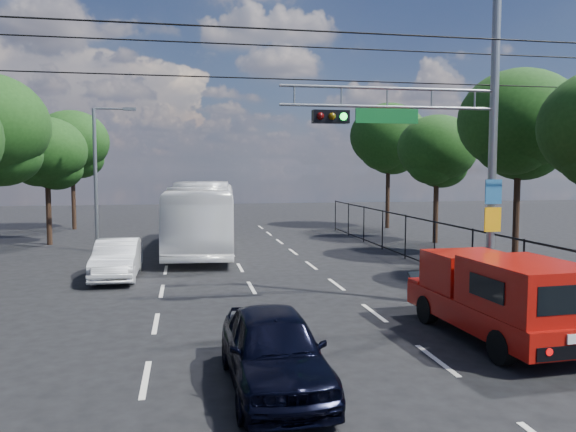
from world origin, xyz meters
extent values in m
cube|color=beige|center=(-3.00, 4.00, 0.01)|extent=(0.12, 2.00, 0.01)
cube|color=beige|center=(-3.00, 8.00, 0.01)|extent=(0.12, 2.00, 0.01)
cube|color=beige|center=(-3.00, 12.00, 0.01)|extent=(0.12, 2.00, 0.01)
cube|color=beige|center=(-3.00, 16.00, 0.01)|extent=(0.12, 2.00, 0.01)
cube|color=beige|center=(-3.00, 20.00, 0.01)|extent=(0.12, 2.00, 0.01)
cube|color=beige|center=(-3.00, 24.00, 0.01)|extent=(0.12, 2.00, 0.01)
cube|color=beige|center=(-3.00, 28.00, 0.01)|extent=(0.12, 2.00, 0.01)
cube|color=beige|center=(-3.00, 32.00, 0.01)|extent=(0.12, 2.00, 0.01)
cube|color=beige|center=(0.00, 4.00, 0.01)|extent=(0.12, 2.00, 0.01)
cube|color=beige|center=(0.00, 8.00, 0.01)|extent=(0.12, 2.00, 0.01)
cube|color=beige|center=(0.00, 12.00, 0.01)|extent=(0.12, 2.00, 0.01)
cube|color=beige|center=(0.00, 16.00, 0.01)|extent=(0.12, 2.00, 0.01)
cube|color=beige|center=(0.00, 20.00, 0.01)|extent=(0.12, 2.00, 0.01)
cube|color=beige|center=(0.00, 24.00, 0.01)|extent=(0.12, 2.00, 0.01)
cube|color=beige|center=(0.00, 28.00, 0.01)|extent=(0.12, 2.00, 0.01)
cube|color=beige|center=(0.00, 32.00, 0.01)|extent=(0.12, 2.00, 0.01)
cube|color=beige|center=(3.00, 4.00, 0.01)|extent=(0.12, 2.00, 0.01)
cube|color=beige|center=(3.00, 8.00, 0.01)|extent=(0.12, 2.00, 0.01)
cube|color=beige|center=(3.00, 12.00, 0.01)|extent=(0.12, 2.00, 0.01)
cube|color=beige|center=(3.00, 16.00, 0.01)|extent=(0.12, 2.00, 0.01)
cube|color=beige|center=(3.00, 20.00, 0.01)|extent=(0.12, 2.00, 0.01)
cube|color=beige|center=(3.00, 24.00, 0.01)|extent=(0.12, 2.00, 0.01)
cube|color=beige|center=(3.00, 28.00, 0.01)|extent=(0.12, 2.00, 0.01)
cube|color=beige|center=(3.00, 32.00, 0.01)|extent=(0.12, 2.00, 0.01)
cylinder|color=slate|center=(6.50, 8.00, 4.75)|extent=(0.24, 0.24, 9.50)
cylinder|color=slate|center=(3.40, 8.00, 6.25)|extent=(6.20, 0.08, 0.08)
cylinder|color=slate|center=(3.40, 8.00, 5.75)|extent=(6.20, 0.08, 0.08)
cube|color=black|center=(1.70, 8.00, 5.45)|extent=(1.00, 0.28, 0.35)
sphere|color=#3F0505|center=(1.38, 7.85, 5.45)|extent=(0.20, 0.20, 0.20)
sphere|color=#4C3805|center=(1.70, 7.85, 5.45)|extent=(0.20, 0.20, 0.20)
sphere|color=#0CE533|center=(2.02, 7.85, 5.45)|extent=(0.20, 0.20, 0.20)
cube|color=#0C5821|center=(3.30, 8.00, 5.50)|extent=(1.80, 0.05, 0.40)
cube|color=#2265A1|center=(6.48, 7.86, 3.40)|extent=(0.50, 0.04, 0.70)
cube|color=#FEB00D|center=(6.48, 7.86, 2.60)|extent=(0.50, 0.04, 0.70)
cylinder|color=slate|center=(5.90, 8.00, 6.00)|extent=(0.05, 0.05, 0.50)
cylinder|color=slate|center=(4.60, 8.00, 6.00)|extent=(0.05, 0.05, 0.50)
cylinder|color=slate|center=(3.30, 8.00, 6.00)|extent=(0.05, 0.05, 0.50)
cylinder|color=slate|center=(2.00, 8.00, 6.00)|extent=(0.05, 0.05, 0.50)
cylinder|color=slate|center=(0.70, 8.00, 6.00)|extent=(0.05, 0.05, 0.50)
cylinder|color=slate|center=(-6.50, 22.00, 3.50)|extent=(0.18, 0.18, 7.00)
cylinder|color=slate|center=(-5.70, 22.00, 7.00)|extent=(1.60, 0.09, 0.09)
cube|color=slate|center=(-4.80, 22.00, 7.00)|extent=(0.60, 0.22, 0.15)
cylinder|color=black|center=(0.00, 6.00, 7.20)|extent=(22.00, 0.04, 0.04)
cylinder|color=black|center=(0.00, 9.50, 7.60)|extent=(22.00, 0.04, 0.04)
cylinder|color=black|center=(0.00, 11.00, 6.90)|extent=(22.00, 0.04, 0.04)
cube|color=black|center=(7.60, 12.00, 1.95)|extent=(0.04, 34.00, 0.06)
cube|color=black|center=(7.60, 12.00, 0.15)|extent=(0.04, 34.00, 0.06)
cylinder|color=black|center=(7.60, 8.00, 1.00)|extent=(0.06, 0.06, 2.00)
cylinder|color=black|center=(7.60, 11.00, 1.00)|extent=(0.06, 0.06, 2.00)
cylinder|color=black|center=(7.60, 14.00, 1.00)|extent=(0.06, 0.06, 2.00)
cylinder|color=black|center=(7.60, 17.00, 1.00)|extent=(0.06, 0.06, 2.00)
cylinder|color=black|center=(7.60, 20.00, 1.00)|extent=(0.06, 0.06, 2.00)
cylinder|color=black|center=(7.60, 23.00, 1.00)|extent=(0.06, 0.06, 2.00)
cylinder|color=black|center=(7.60, 26.00, 1.00)|extent=(0.06, 0.06, 2.00)
cylinder|color=black|center=(7.60, 29.00, 1.00)|extent=(0.06, 0.06, 2.00)
cylinder|color=black|center=(11.80, 15.00, 2.38)|extent=(0.28, 0.28, 4.76)
ellipsoid|color=black|center=(11.80, 15.00, 6.12)|extent=(5.10, 5.10, 4.33)
ellipsoid|color=black|center=(12.20, 15.30, 4.93)|extent=(3.40, 3.40, 2.72)
ellipsoid|color=black|center=(11.45, 14.80, 5.10)|extent=(3.23, 3.23, 2.58)
cylinder|color=black|center=(11.40, 22.00, 2.02)|extent=(0.28, 0.28, 4.03)
ellipsoid|color=black|center=(11.40, 22.00, 5.18)|extent=(4.32, 4.32, 3.67)
ellipsoid|color=black|center=(11.80, 22.30, 4.18)|extent=(2.88, 2.88, 2.30)
ellipsoid|color=black|center=(11.05, 21.80, 4.32)|extent=(2.74, 2.74, 2.19)
cylinder|color=black|center=(11.60, 30.00, 2.46)|extent=(0.28, 0.28, 4.93)
ellipsoid|color=black|center=(11.60, 30.00, 6.34)|extent=(5.28, 5.28, 4.49)
ellipsoid|color=black|center=(12.00, 30.30, 5.10)|extent=(3.52, 3.52, 2.82)
ellipsoid|color=black|center=(11.25, 29.80, 5.28)|extent=(3.34, 3.34, 2.68)
ellipsoid|color=black|center=(-9.40, 17.30, 4.64)|extent=(3.20, 3.20, 2.56)
cylinder|color=black|center=(-9.40, 25.00, 1.96)|extent=(0.28, 0.28, 3.92)
ellipsoid|color=black|center=(-9.40, 25.00, 5.04)|extent=(4.20, 4.20, 3.57)
ellipsoid|color=black|center=(-9.00, 25.30, 4.06)|extent=(2.80, 2.80, 2.24)
ellipsoid|color=black|center=(-9.75, 24.80, 4.20)|extent=(2.66, 2.66, 2.13)
cylinder|color=black|center=(-9.60, 33.00, 2.30)|extent=(0.28, 0.28, 4.59)
ellipsoid|color=black|center=(-9.60, 33.00, 5.90)|extent=(4.92, 4.92, 4.18)
ellipsoid|color=black|center=(-9.20, 33.30, 4.76)|extent=(3.28, 3.28, 2.62)
ellipsoid|color=black|center=(-9.95, 32.80, 4.92)|extent=(3.12, 3.12, 2.49)
cylinder|color=black|center=(4.03, 6.74, 0.37)|extent=(0.31, 0.75, 0.73)
cylinder|color=black|center=(5.80, 6.83, 0.37)|extent=(0.31, 0.75, 0.73)
cylinder|color=black|center=(4.20, 3.49, 0.37)|extent=(0.31, 0.75, 0.73)
cylinder|color=black|center=(5.97, 3.59, 0.37)|extent=(0.31, 0.75, 0.73)
cube|color=maroon|center=(5.00, 5.16, 0.65)|extent=(2.26, 5.34, 0.59)
cube|color=maroon|center=(4.88, 7.52, 0.73)|extent=(1.97, 0.68, 0.58)
cube|color=black|center=(4.86, 7.80, 1.00)|extent=(1.80, 0.52, 0.32)
cube|color=maroon|center=(4.94, 6.37, 1.42)|extent=(1.97, 1.72, 1.00)
cube|color=black|center=(4.98, 5.58, 1.47)|extent=(1.63, 0.14, 0.58)
cube|color=maroon|center=(5.06, 4.01, 1.49)|extent=(2.09, 2.77, 1.10)
cube|color=black|center=(6.04, 4.06, 1.52)|extent=(0.11, 1.26, 0.47)
cube|color=black|center=(4.08, 3.96, 1.52)|extent=(0.11, 1.26, 0.47)
cube|color=black|center=(5.13, 2.69, 1.52)|extent=(1.52, 0.13, 0.58)
cube|color=black|center=(5.14, 2.57, 0.52)|extent=(1.68, 0.17, 0.27)
cube|color=silver|center=(5.14, 2.52, 0.79)|extent=(0.37, 0.05, 0.19)
imported|color=black|center=(-0.63, 3.12, 0.73)|extent=(1.81, 4.33, 1.46)
imported|color=white|center=(-1.29, 21.39, 1.72)|extent=(3.85, 12.56, 3.45)
imported|color=white|center=(-4.71, 14.62, 0.72)|extent=(1.54, 4.36, 1.43)
camera|label=1|loc=(-2.20, -6.83, 4.02)|focal=35.00mm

